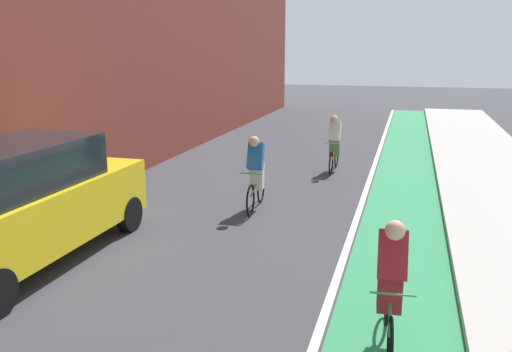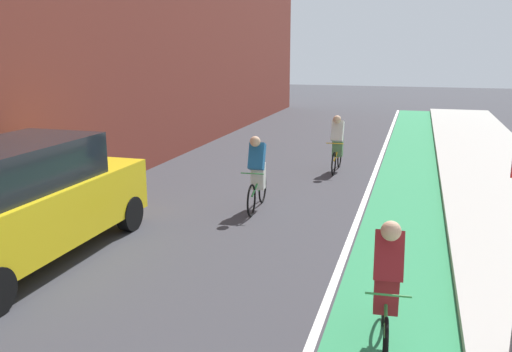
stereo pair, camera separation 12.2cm
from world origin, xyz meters
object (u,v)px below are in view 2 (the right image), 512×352
object	(u,v)px
parked_suv_yellow_cab	(24,201)
cyclist_trailing	(257,170)
cyclist_mid	(387,282)
cyclist_far	(337,143)

from	to	relation	value
parked_suv_yellow_cab	cyclist_trailing	distance (m)	4.74
parked_suv_yellow_cab	cyclist_mid	bearing A→B (deg)	-9.92
cyclist_mid	cyclist_trailing	distance (m)	5.71
cyclist_mid	parked_suv_yellow_cab	bearing A→B (deg)	170.08
cyclist_far	cyclist_mid	bearing A→B (deg)	-78.24
cyclist_mid	cyclist_far	distance (m)	9.23
cyclist_mid	cyclist_trailing	size ratio (longest dim) A/B	0.96
cyclist_mid	cyclist_trailing	world-z (taller)	cyclist_trailing
parked_suv_yellow_cab	cyclist_mid	world-z (taller)	parked_suv_yellow_cab
parked_suv_yellow_cab	cyclist_far	bearing A→B (deg)	64.52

